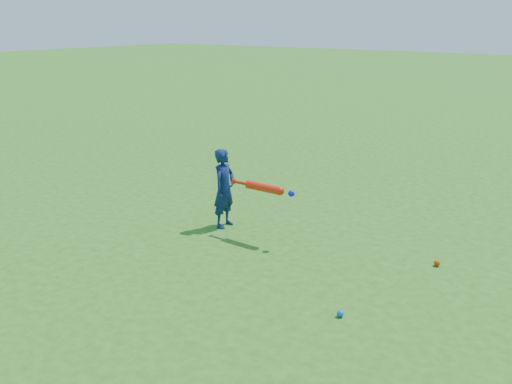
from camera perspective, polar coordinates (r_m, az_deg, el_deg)
ground at (r=7.43m, az=-1.78°, el=-3.16°), size 80.00×80.00×0.00m
child at (r=7.19m, az=-3.19°, el=0.36°), size 0.28×0.39×1.01m
ground_ball_red at (r=6.48m, az=17.65°, el=-6.80°), size 0.07×0.07×0.07m
ground_ball_blue at (r=5.25m, az=8.42°, el=-11.95°), size 0.06×0.06×0.06m
bat_swing at (r=6.70m, az=1.04°, el=0.39°), size 0.89×0.11×0.10m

